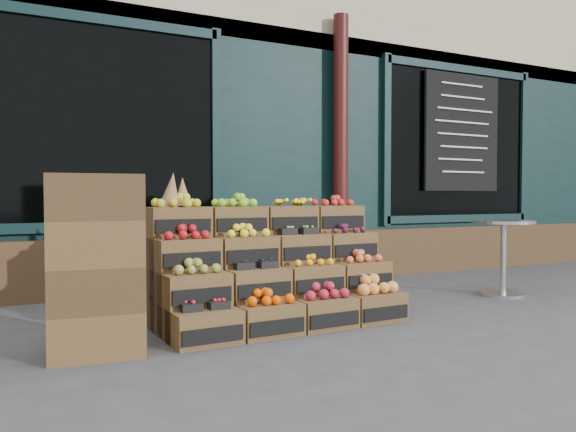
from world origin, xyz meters
name	(u,v)px	position (x,y,z in m)	size (l,w,h in m)	color
ground	(350,325)	(0.00, 0.00, 0.00)	(60.00, 60.00, 0.00)	#3E3E40
shop_facade	(174,110)	(0.00, 5.11, 2.40)	(12.00, 6.24, 4.80)	black
crate_display	(272,276)	(-0.50, 0.41, 0.37)	(1.97, 1.01, 1.21)	brown
spare_crates	(96,265)	(-1.92, 0.02, 0.58)	(0.62, 0.46, 1.16)	brown
bistro_table	(503,249)	(2.14, 0.41, 0.48)	(0.62, 0.62, 0.78)	silver
shopkeeper	(77,204)	(-1.73, 2.72, 0.94)	(0.69, 0.45, 1.89)	#154C27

